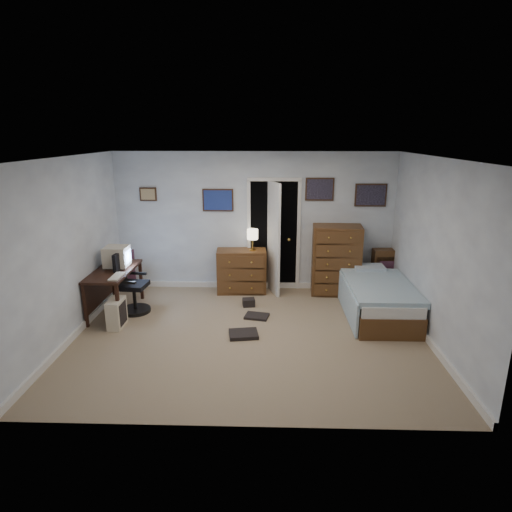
{
  "coord_description": "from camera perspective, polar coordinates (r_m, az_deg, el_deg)",
  "views": [
    {
      "loc": [
        0.26,
        -5.59,
        2.79
      ],
      "look_at": [
        0.08,
        0.3,
        1.1
      ],
      "focal_mm": 30.0,
      "sensor_mm": 36.0,
      "label": 1
    }
  ],
  "objects": [
    {
      "name": "floor",
      "position": [
        6.26,
        -0.84,
        -10.57
      ],
      "size": [
        5.0,
        4.0,
        0.02
      ],
      "primitive_type": "cube",
      "color": "tan",
      "rests_on": "ground"
    },
    {
      "name": "computer_desk",
      "position": [
        7.22,
        -19.02,
        -3.0
      ],
      "size": [
        0.58,
        1.24,
        0.71
      ],
      "rotation": [
        0.0,
        0.0,
        -0.0
      ],
      "color": "black",
      "rests_on": "floor"
    },
    {
      "name": "crt_monitor",
      "position": [
        7.22,
        -18.06,
        -0.08
      ],
      "size": [
        0.37,
        0.34,
        0.34
      ],
      "rotation": [
        0.0,
        0.0,
        -0.0
      ],
      "color": "beige",
      "rests_on": "computer_desk"
    },
    {
      "name": "keyboard",
      "position": [
        6.76,
        -18.07,
        -2.61
      ],
      "size": [
        0.14,
        0.38,
        0.02
      ],
      "primitive_type": "cube",
      "rotation": [
        0.0,
        0.0,
        -0.0
      ],
      "color": "beige",
      "rests_on": "computer_desk"
    },
    {
      "name": "pc_tower",
      "position": [
        6.76,
        -18.08,
        -7.26
      ],
      "size": [
        0.2,
        0.4,
        0.43
      ],
      "rotation": [
        0.0,
        0.0,
        -0.0
      ],
      "color": "beige",
      "rests_on": "floor"
    },
    {
      "name": "office_chair",
      "position": [
        7.17,
        -16.39,
        -4.28
      ],
      "size": [
        0.52,
        0.52,
        1.0
      ],
      "rotation": [
        0.0,
        0.0,
        -0.09
      ],
      "color": "black",
      "rests_on": "floor"
    },
    {
      "name": "media_stack",
      "position": [
        8.39,
        -16.25,
        -1.49
      ],
      "size": [
        0.15,
        0.15,
        0.72
      ],
      "primitive_type": "cube",
      "rotation": [
        0.0,
        0.0,
        0.06
      ],
      "color": "maroon",
      "rests_on": "floor"
    },
    {
      "name": "low_dresser",
      "position": [
        7.77,
        -1.94,
        -2.0
      ],
      "size": [
        0.91,
        0.49,
        0.78
      ],
      "primitive_type": "cube",
      "rotation": [
        0.0,
        0.0,
        0.06
      ],
      "color": "brown",
      "rests_on": "floor"
    },
    {
      "name": "table_lamp",
      "position": [
        7.58,
        -0.48,
        2.82
      ],
      "size": [
        0.21,
        0.21,
        0.38
      ],
      "rotation": [
        0.0,
        0.0,
        0.06
      ],
      "color": "gold",
      "rests_on": "low_dresser"
    },
    {
      "name": "doorway",
      "position": [
        8.07,
        2.33,
        3.18
      ],
      "size": [
        0.96,
        1.12,
        2.05
      ],
      "color": "black",
      "rests_on": "floor"
    },
    {
      "name": "tall_dresser",
      "position": [
        7.75,
        10.62,
        -0.52
      ],
      "size": [
        0.88,
        0.55,
        1.25
      ],
      "primitive_type": "cube",
      "rotation": [
        0.0,
        0.0,
        -0.06
      ],
      "color": "brown",
      "rests_on": "floor"
    },
    {
      "name": "headboard_bookcase",
      "position": [
        8.16,
        18.23,
        -1.69
      ],
      "size": [
        0.9,
        0.28,
        0.8
      ],
      "rotation": [
        0.0,
        0.0,
        0.07
      ],
      "color": "brown",
      "rests_on": "floor"
    },
    {
      "name": "bed",
      "position": [
        7.07,
        15.82,
        -5.39
      ],
      "size": [
        1.0,
        1.85,
        0.6
      ],
      "rotation": [
        0.0,
        0.0,
        0.0
      ],
      "color": "brown",
      "rests_on": "floor"
    },
    {
      "name": "wall_posters",
      "position": [
        7.65,
        4.08,
        8.12
      ],
      "size": [
        4.38,
        0.04,
        0.6
      ],
      "color": "#331E11",
      "rests_on": "floor"
    },
    {
      "name": "floor_clutter",
      "position": [
        6.64,
        -1.02,
        -8.52
      ],
      "size": [
        0.6,
        1.39,
        0.13
      ],
      "rotation": [
        0.0,
        0.0,
        -0.01
      ],
      "color": "black",
      "rests_on": "floor"
    }
  ]
}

